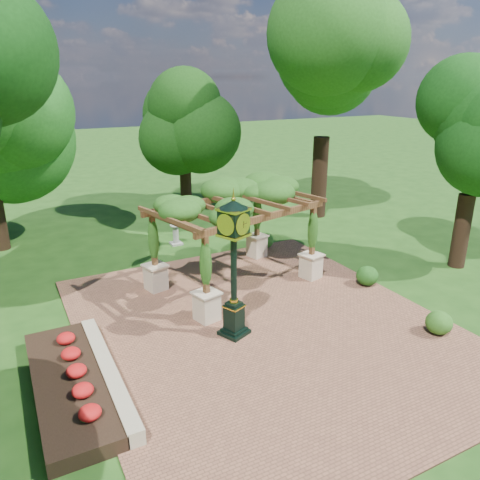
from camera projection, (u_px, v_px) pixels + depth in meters
name	position (u px, v px, depth m)	size (l,w,h in m)	color
ground	(282.00, 342.00, 12.82)	(120.00, 120.00, 0.00)	#1E4714
brick_plaza	(264.00, 325.00, 13.65)	(10.00, 12.00, 0.04)	brown
border_wall	(108.00, 373.00, 11.16)	(0.35, 5.00, 0.40)	#C6B793
flower_bed	(69.00, 384.00, 10.77)	(1.50, 5.00, 0.36)	red
pedestal_clock	(234.00, 256.00, 12.40)	(1.03, 1.03, 3.96)	black
pergola	(235.00, 206.00, 15.50)	(6.11, 4.61, 3.44)	beige
sundial	(176.00, 236.00, 20.18)	(0.50, 0.50, 0.89)	#9C9C93
shrub_front	(439.00, 323.00, 13.09)	(0.74, 0.74, 0.66)	#2A5D1A
shrub_mid	(367.00, 276.00, 16.16)	(0.75, 0.75, 0.68)	#1C4C15
shrub_back	(265.00, 240.00, 19.68)	(0.74, 0.74, 0.66)	#275A1A
tree_north	(183.00, 125.00, 24.60)	(4.43, 4.43, 6.55)	black
tree_east_far	(326.00, 69.00, 22.13)	(5.31, 5.31, 10.52)	black
tree_east_near	(477.00, 134.00, 16.36)	(3.38, 3.38, 7.29)	#331E14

